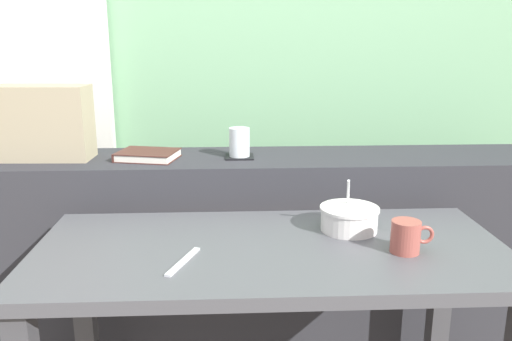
{
  "coord_description": "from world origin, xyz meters",
  "views": [
    {
      "loc": [
        -0.08,
        -1.28,
        1.26
      ],
      "look_at": [
        0.01,
        0.46,
        0.81
      ],
      "focal_mm": 36.39,
      "sensor_mm": 36.0,
      "label": 1
    }
  ],
  "objects_px": {
    "ceramic_mug": "(406,237)",
    "soup_bowl": "(349,218)",
    "breakfast_table": "(271,286)",
    "closed_book": "(147,155)",
    "juice_glass": "(239,143)",
    "throw_pillow": "(44,123)",
    "fork_utensil": "(183,261)",
    "coaster_square": "(239,157)"
  },
  "relations": [
    {
      "from": "throw_pillow",
      "to": "fork_utensil",
      "type": "distance_m",
      "value": 0.87
    },
    {
      "from": "breakfast_table",
      "to": "ceramic_mug",
      "type": "distance_m",
      "value": 0.39
    },
    {
      "from": "throw_pillow",
      "to": "fork_utensil",
      "type": "bearing_deg",
      "value": -50.12
    },
    {
      "from": "juice_glass",
      "to": "soup_bowl",
      "type": "bearing_deg",
      "value": -54.25
    },
    {
      "from": "breakfast_table",
      "to": "fork_utensil",
      "type": "height_order",
      "value": "fork_utensil"
    },
    {
      "from": "juice_glass",
      "to": "throw_pillow",
      "type": "relative_size",
      "value": 0.32
    },
    {
      "from": "soup_bowl",
      "to": "throw_pillow",
      "type": "bearing_deg",
      "value": 156.23
    },
    {
      "from": "closed_book",
      "to": "fork_utensil",
      "type": "relative_size",
      "value": 1.37
    },
    {
      "from": "throw_pillow",
      "to": "soup_bowl",
      "type": "distance_m",
      "value": 1.11
    },
    {
      "from": "coaster_square",
      "to": "fork_utensil",
      "type": "bearing_deg",
      "value": -103.57
    },
    {
      "from": "ceramic_mug",
      "to": "breakfast_table",
      "type": "bearing_deg",
      "value": 170.55
    },
    {
      "from": "soup_bowl",
      "to": "breakfast_table",
      "type": "bearing_deg",
      "value": -155.66
    },
    {
      "from": "breakfast_table",
      "to": "soup_bowl",
      "type": "height_order",
      "value": "soup_bowl"
    },
    {
      "from": "coaster_square",
      "to": "breakfast_table",
      "type": "bearing_deg",
      "value": -82.01
    },
    {
      "from": "soup_bowl",
      "to": "ceramic_mug",
      "type": "height_order",
      "value": "soup_bowl"
    },
    {
      "from": "throw_pillow",
      "to": "fork_utensil",
      "type": "height_order",
      "value": "throw_pillow"
    },
    {
      "from": "breakfast_table",
      "to": "juice_glass",
      "type": "distance_m",
      "value": 0.61
    },
    {
      "from": "fork_utensil",
      "to": "closed_book",
      "type": "bearing_deg",
      "value": 126.69
    },
    {
      "from": "breakfast_table",
      "to": "soup_bowl",
      "type": "bearing_deg",
      "value": 24.34
    },
    {
      "from": "closed_book",
      "to": "juice_glass",
      "type": "bearing_deg",
      "value": 1.68
    },
    {
      "from": "coaster_square",
      "to": "juice_glass",
      "type": "height_order",
      "value": "juice_glass"
    },
    {
      "from": "coaster_square",
      "to": "closed_book",
      "type": "xyz_separation_m",
      "value": [
        -0.33,
        -0.01,
        0.01
      ]
    },
    {
      "from": "juice_glass",
      "to": "coaster_square",
      "type": "bearing_deg",
      "value": 0.0
    },
    {
      "from": "closed_book",
      "to": "ceramic_mug",
      "type": "height_order",
      "value": "closed_book"
    },
    {
      "from": "closed_book",
      "to": "throw_pillow",
      "type": "bearing_deg",
      "value": 176.9
    },
    {
      "from": "juice_glass",
      "to": "ceramic_mug",
      "type": "distance_m",
      "value": 0.74
    },
    {
      "from": "coaster_square",
      "to": "throw_pillow",
      "type": "height_order",
      "value": "throw_pillow"
    },
    {
      "from": "coaster_square",
      "to": "juice_glass",
      "type": "xyz_separation_m",
      "value": [
        0.0,
        0.0,
        0.05
      ]
    },
    {
      "from": "throw_pillow",
      "to": "fork_utensil",
      "type": "relative_size",
      "value": 1.88
    },
    {
      "from": "breakfast_table",
      "to": "closed_book",
      "type": "height_order",
      "value": "closed_book"
    },
    {
      "from": "soup_bowl",
      "to": "juice_glass",
      "type": "bearing_deg",
      "value": 125.75
    },
    {
      "from": "throw_pillow",
      "to": "soup_bowl",
      "type": "height_order",
      "value": "throw_pillow"
    },
    {
      "from": "coaster_square",
      "to": "fork_utensil",
      "type": "distance_m",
      "value": 0.66
    },
    {
      "from": "breakfast_table",
      "to": "closed_book",
      "type": "distance_m",
      "value": 0.71
    },
    {
      "from": "coaster_square",
      "to": "soup_bowl",
      "type": "relative_size",
      "value": 0.59
    },
    {
      "from": "juice_glass",
      "to": "throw_pillow",
      "type": "distance_m",
      "value": 0.69
    },
    {
      "from": "juice_glass",
      "to": "ceramic_mug",
      "type": "bearing_deg",
      "value": -54.56
    },
    {
      "from": "breakfast_table",
      "to": "fork_utensil",
      "type": "xyz_separation_m",
      "value": [
        -0.23,
        -0.1,
        0.12
      ]
    },
    {
      "from": "coaster_square",
      "to": "soup_bowl",
      "type": "height_order",
      "value": "soup_bowl"
    },
    {
      "from": "ceramic_mug",
      "to": "soup_bowl",
      "type": "bearing_deg",
      "value": 124.6
    },
    {
      "from": "ceramic_mug",
      "to": "fork_utensil",
      "type": "bearing_deg",
      "value": -176.2
    },
    {
      "from": "breakfast_table",
      "to": "soup_bowl",
      "type": "relative_size",
      "value": 7.41
    }
  ]
}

